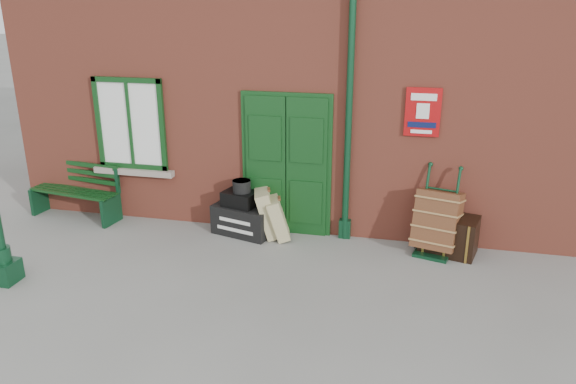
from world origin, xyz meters
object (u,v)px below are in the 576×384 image
(bench, at_px, (77,189))
(porter_trolley, at_px, (437,221))
(dark_trunk, at_px, (449,235))
(houdini_trunk, at_px, (244,220))

(bench, height_order, porter_trolley, porter_trolley)
(porter_trolley, bearing_deg, dark_trunk, 22.12)
(houdini_trunk, xyz_separation_m, porter_trolley, (2.98, -0.02, 0.26))
(bench, height_order, dark_trunk, bench)
(bench, height_order, houdini_trunk, bench)
(dark_trunk, bearing_deg, houdini_trunk, -166.09)
(bench, distance_m, porter_trolley, 5.99)
(bench, distance_m, houdini_trunk, 3.01)
(houdini_trunk, distance_m, porter_trolley, 2.99)
(bench, relative_size, dark_trunk, 2.05)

